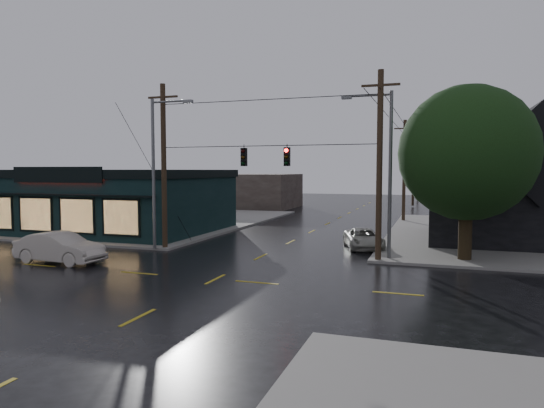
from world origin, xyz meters
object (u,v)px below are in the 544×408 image
(corner_tree, at_px, (467,153))
(utility_pole_nw, at_px, (165,249))
(suv_silver, at_px, (364,239))
(utility_pole_ne, at_px, (378,262))
(sedan_cream, at_px, (60,248))

(corner_tree, height_order, utility_pole_nw, corner_tree)
(utility_pole_nw, xyz_separation_m, suv_silver, (11.63, 4.29, 0.62))
(corner_tree, distance_m, utility_pole_ne, 7.44)
(utility_pole_nw, distance_m, suv_silver, 12.41)
(utility_pole_ne, distance_m, suv_silver, 4.55)
(sedan_cream, bearing_deg, utility_pole_nw, -25.57)
(utility_pole_ne, height_order, sedan_cream, utility_pole_ne)
(sedan_cream, distance_m, suv_silver, 17.65)
(corner_tree, bearing_deg, utility_pole_ne, -160.43)
(suv_silver, bearing_deg, sedan_cream, -164.08)
(utility_pole_nw, bearing_deg, corner_tree, 5.13)
(utility_pole_ne, relative_size, suv_silver, 2.27)
(utility_pole_nw, bearing_deg, sedan_cream, -117.91)
(utility_pole_nw, height_order, utility_pole_ne, same)
(utility_pole_nw, height_order, sedan_cream, utility_pole_nw)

